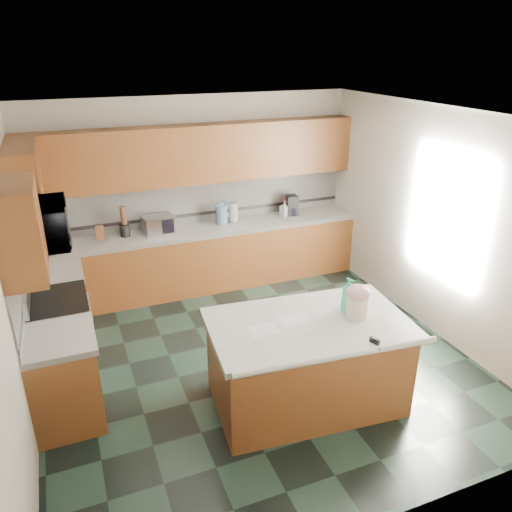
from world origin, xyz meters
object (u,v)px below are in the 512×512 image
soap_bottle_island (348,294)px  knife_block (100,233)px  treat_jar (357,306)px  island_top (309,325)px  toaster_oven (159,224)px  island_base (307,365)px  coffee_maker (292,205)px

soap_bottle_island → knife_block: bearing=105.9°
soap_bottle_island → treat_jar: bearing=-102.3°
island_top → toaster_oven: bearing=110.8°
knife_block → island_top: bearing=-60.6°
island_base → soap_bottle_island: (0.45, 0.06, 0.66)m
soap_bottle_island → toaster_oven: 3.11m
treat_jar → knife_block: (-2.06, 2.98, -0.01)m
knife_block → coffee_maker: bearing=1.4°
toaster_oven → coffee_maker: size_ratio=1.37×
knife_block → coffee_maker: size_ratio=0.67×
treat_jar → soap_bottle_island: (-0.02, 0.14, 0.06)m
island_top → coffee_maker: 3.19m
soap_bottle_island → coffee_maker: (0.77, 2.88, -0.02)m
island_base → treat_jar: treat_jar is taller
toaster_oven → island_base: bearing=-81.3°
soap_bottle_island → knife_block: (-2.04, 2.85, -0.07)m
island_top → coffee_maker: coffee_maker is taller
island_base → soap_bottle_island: size_ratio=5.19×
island_base → treat_jar: (0.47, -0.08, 0.60)m
island_base → toaster_oven: bearing=110.8°
island_base → toaster_oven: toaster_oven is taller
island_base → soap_bottle_island: bearing=13.3°
treat_jar → coffee_maker: coffee_maker is taller
treat_jar → island_top: bearing=149.7°
treat_jar → coffee_maker: (0.76, 3.01, 0.04)m
coffee_maker → toaster_oven: bearing=-170.5°
knife_block → soap_bottle_island: bearing=-53.6°
knife_block → island_base: bearing=-60.6°
island_top → treat_jar: (0.47, -0.08, 0.14)m
island_base → island_top: 0.46m
treat_jar → knife_block: size_ratio=1.12×
island_top → island_base: bearing=0.0°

